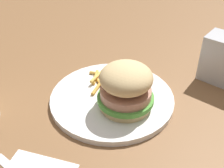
{
  "coord_description": "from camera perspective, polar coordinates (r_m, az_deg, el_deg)",
  "views": [
    {
      "loc": [
        0.11,
        -0.46,
        0.37
      ],
      "look_at": [
        0.02,
        -0.02,
        0.04
      ],
      "focal_mm": 46.27,
      "sensor_mm": 36.0,
      "label": 1
    }
  ],
  "objects": [
    {
      "name": "ground_plane",
      "position": [
        0.61,
        -1.74,
        -2.07
      ],
      "size": [
        1.6,
        1.6,
        0.0
      ],
      "primitive_type": "plane",
      "color": "brown"
    },
    {
      "name": "fries_pile",
      "position": [
        0.62,
        -2.21,
        0.83
      ],
      "size": [
        0.07,
        0.09,
        0.01
      ],
      "color": "gold",
      "rests_on": "plate"
    },
    {
      "name": "sandwich",
      "position": [
        0.53,
        2.77,
        -0.6
      ],
      "size": [
        0.11,
        0.11,
        0.09
      ],
      "color": "tan",
      "rests_on": "plate"
    },
    {
      "name": "plate",
      "position": [
        0.58,
        0.0,
        -2.86
      ],
      "size": [
        0.25,
        0.25,
        0.01
      ],
      "primitive_type": "cylinder",
      "color": "white",
      "rests_on": "ground_plane"
    }
  ]
}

